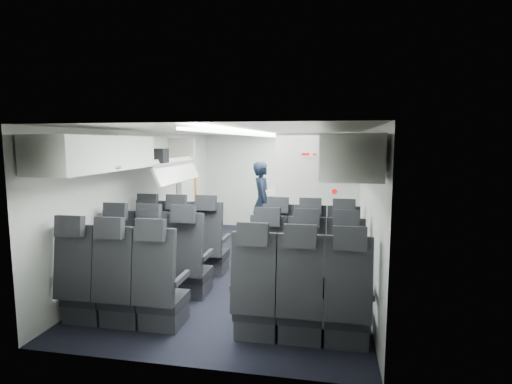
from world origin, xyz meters
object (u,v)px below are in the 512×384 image
(seat_row_front, at_px, (244,250))
(boarding_door, at_px, (188,193))
(seat_row_mid, at_px, (229,268))
(galley_unit, at_px, (318,189))
(flight_attendant, at_px, (262,201))
(carry_on_bag, at_px, (153,157))
(seat_row_rear, at_px, (207,295))

(seat_row_front, relative_size, boarding_door, 1.79)
(seat_row_mid, xyz_separation_m, galley_unit, (0.95, 4.15, 0.55))
(seat_row_mid, bearing_deg, boarding_door, 118.77)
(galley_unit, bearing_deg, flight_attendant, -134.97)
(seat_row_mid, xyz_separation_m, flight_attendant, (-0.11, 3.09, 0.40))
(galley_unit, relative_size, flight_attendant, 1.19)
(seat_row_mid, relative_size, carry_on_bag, 8.26)
(boarding_door, relative_size, flight_attendant, 1.16)
(seat_row_front, height_order, boarding_door, boarding_door)
(boarding_door, bearing_deg, carry_on_bag, -82.63)
(seat_row_front, xyz_separation_m, flight_attendant, (-0.11, 2.19, 0.40))
(seat_row_mid, distance_m, seat_row_rear, 0.90)
(seat_row_rear, bearing_deg, seat_row_mid, 90.00)
(seat_row_rear, height_order, carry_on_bag, carry_on_bag)
(seat_row_mid, distance_m, boarding_door, 3.45)
(flight_attendant, bearing_deg, seat_row_rear, 169.10)
(seat_row_mid, height_order, galley_unit, galley_unit)
(seat_row_rear, relative_size, flight_attendant, 2.08)
(seat_row_front, relative_size, galley_unit, 1.75)
(carry_on_bag, bearing_deg, galley_unit, 50.32)
(galley_unit, bearing_deg, seat_row_mid, -102.88)
(galley_unit, distance_m, carry_on_bag, 4.15)
(seat_row_front, bearing_deg, flight_attendant, 92.90)
(galley_unit, xyz_separation_m, boarding_door, (-2.59, -1.17, 0.00))
(seat_row_rear, height_order, boarding_door, boarding_door)
(galley_unit, xyz_separation_m, flight_attendant, (-1.06, -1.06, -0.15))
(seat_row_rear, xyz_separation_m, boarding_door, (-1.64, 3.89, 0.55))
(seat_row_front, xyz_separation_m, boarding_door, (-1.64, 2.09, 0.55))
(seat_row_front, bearing_deg, galley_unit, 73.72)
(flight_attendant, bearing_deg, boarding_door, 81.47)
(seat_row_rear, bearing_deg, carry_on_bag, 128.59)
(flight_attendant, bearing_deg, seat_row_mid, 169.57)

